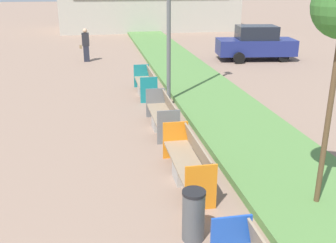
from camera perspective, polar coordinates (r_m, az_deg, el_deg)
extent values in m
cube|color=#568442|center=(13.66, 7.49, 2.29)|extent=(2.80, 120.00, 0.18)
cube|color=#ADA8A0|center=(8.67, 2.66, -7.29)|extent=(0.52, 0.60, 0.42)
cube|color=gray|center=(8.57, 2.69, -5.92)|extent=(0.58, 2.36, 0.05)
cube|color=gray|center=(8.52, 4.49, -4.17)|extent=(0.14, 2.27, 0.48)
cube|color=orange|center=(7.52, 4.78, -9.58)|extent=(0.62, 0.04, 0.94)
cube|color=orange|center=(9.63, 1.08, -2.70)|extent=(0.62, 0.04, 0.94)
cube|color=#ADA8A0|center=(11.60, -0.93, -0.12)|extent=(0.52, 0.60, 0.42)
cube|color=gray|center=(11.52, -0.94, 0.96)|extent=(0.58, 2.23, 0.05)
cube|color=gray|center=(11.48, 0.38, 2.28)|extent=(0.14, 2.14, 0.48)
cube|color=slate|center=(10.46, 0.09, -0.84)|extent=(0.62, 0.04, 0.94)
cube|color=slate|center=(12.58, -1.80, 2.73)|extent=(0.62, 0.04, 0.94)
cube|color=#ADA8A0|center=(15.24, -3.35, 4.72)|extent=(0.52, 0.60, 0.42)
cube|color=gray|center=(15.18, -3.37, 5.56)|extent=(0.58, 2.23, 0.05)
cube|color=gray|center=(15.15, -2.37, 6.57)|extent=(0.14, 2.14, 0.48)
cube|color=#197A7F|center=(14.08, -2.78, 4.58)|extent=(0.62, 0.04, 0.94)
cube|color=#197A7F|center=(16.27, -3.88, 6.63)|extent=(0.62, 0.04, 0.94)
cylinder|color=#4C4F51|center=(6.76, 3.71, -13.61)|extent=(0.38, 0.38, 0.86)
cylinder|color=black|center=(6.52, 3.80, -10.25)|extent=(0.40, 0.40, 0.05)
cylinder|color=brown|center=(7.54, 22.13, -0.40)|extent=(0.10, 0.10, 3.47)
cube|color=#232633|center=(22.03, -11.75, 9.61)|extent=(0.30, 0.22, 0.85)
cube|color=#232328|center=(21.91, -11.89, 11.59)|extent=(0.38, 0.24, 0.69)
sphere|color=tan|center=(21.86, -11.97, 12.79)|extent=(0.24, 0.24, 0.24)
cube|color=olive|center=(21.98, -12.56, 10.54)|extent=(0.12, 0.20, 0.18)
cube|color=navy|center=(22.55, 12.59, 10.53)|extent=(4.39, 2.29, 0.84)
cube|color=black|center=(22.45, 12.74, 12.50)|extent=(2.28, 1.81, 0.72)
cylinder|color=black|center=(22.34, 16.41, 9.03)|extent=(0.60, 0.20, 0.60)
cylinder|color=black|center=(23.94, 14.51, 9.87)|extent=(0.60, 0.20, 0.60)
cylinder|color=black|center=(21.34, 10.27, 9.04)|extent=(0.60, 0.20, 0.60)
cylinder|color=black|center=(23.00, 8.70, 9.89)|extent=(0.60, 0.20, 0.60)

